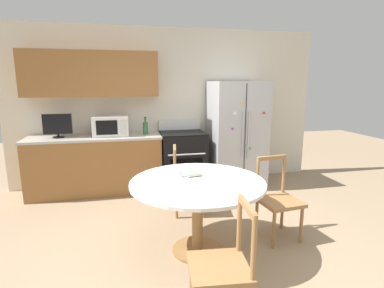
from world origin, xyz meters
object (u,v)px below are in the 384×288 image
Objects in this scene: countertop_tv at (58,125)px; dining_chair_far at (187,181)px; refrigerator at (236,134)px; dining_chair_right at (278,200)px; candle_glass at (178,174)px; microwave at (111,126)px; counter_bottle at (145,128)px; oven_range at (183,159)px; dining_chair_near at (223,267)px.

countertop_tv reaches higher than dining_chair_far.
countertop_tv is (-2.79, 0.08, 0.23)m from refrigerator.
dining_chair_right is 1.16m from candle_glass.
microwave is 0.59× the size of dining_chair_far.
refrigerator is 6.33× the size of counter_bottle.
microwave reaches higher than counter_bottle.
microwave is at bearing 176.58° from refrigerator.
countertop_tv is 1.49× the size of counter_bottle.
microwave is 2.74m from dining_chair_right.
dining_chair_right is (-0.18, -1.82, -0.43)m from refrigerator.
dining_chair_far is at bearing -30.99° from countertop_tv.
countertop_tv is at bearing -42.21° from dining_chair_right.
dining_chair_right is at bearing -46.45° from microwave.
microwave is at bearing 177.34° from oven_range.
microwave reaches higher than dining_chair_far.
counter_bottle reaches higher than dining_chair_right.
dining_chair_near is at bearing 40.56° from dining_chair_right.
countertop_tv is at bearing 178.32° from refrigerator.
oven_range is 1.27m from microwave.
dining_chair_right and dining_chair_far have the same top height.
countertop_tv reaches higher than dining_chair_right.
countertop_tv is at bearing 179.61° from oven_range.
dining_chair_far is (-1.04, -0.97, -0.43)m from refrigerator.
microwave is (-2.02, 0.12, 0.19)m from refrigerator.
dining_chair_right is 1.20m from dining_chair_far.
dining_chair_far is at bearing -97.50° from oven_range.
countertop_tv is 0.45× the size of dining_chair_right.
counter_bottle is 3.10× the size of candle_glass.
counter_bottle reaches higher than dining_chair_far.
dining_chair_near is 1.43m from dining_chair_right.
counter_bottle is 2.42m from dining_chair_right.
dining_chair_near is at bearing -83.83° from candle_glass.
oven_range reaches higher than dining_chair_far.
dining_chair_near is (-1.16, -2.86, -0.43)m from refrigerator.
oven_range reaches higher than dining_chair_right.
counter_bottle is (-1.49, 0.14, 0.14)m from refrigerator.
oven_range is at bearing -75.30° from dining_chair_right.
refrigerator reaches higher than counter_bottle.
microwave is at bearing 22.00° from dining_chair_near.
countertop_tv is (-0.76, -0.04, 0.04)m from microwave.
refrigerator reaches higher than dining_chair_near.
countertop_tv is at bearing 34.80° from dining_chair_near.
candle_glass is at bearing -101.92° from oven_range.
counter_bottle is 1.91m from candle_glass.
oven_range is at bearing -2.66° from microwave.
candle_glass is at bearing -126.34° from refrigerator.
microwave is 2.02m from candle_glass.
counter_bottle is at bearing 2.71° from countertop_tv.
counter_bottle is 0.30× the size of dining_chair_far.
refrigerator is at bearing -5.48° from counter_bottle.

